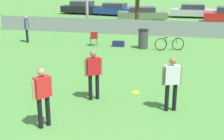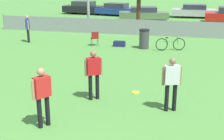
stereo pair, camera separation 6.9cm
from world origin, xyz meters
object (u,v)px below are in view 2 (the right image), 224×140
Objects in this scene: frisbee_disc at (135,92)px; gear_bag_sideline at (119,44)px; player_thrower_red at (94,71)px; parked_car_silver at (194,11)px; parked_car_olive at (144,14)px; player_receiver_white at (172,80)px; bicycle_sideline at (170,44)px; player_defender_red at (42,93)px; parked_car_blue at (116,9)px; folding_chair_sideline at (95,37)px; trash_bin at (144,39)px; parked_car_dark at (84,8)px; spectator_in_blue at (28,27)px.

frisbee_disc is 7.75m from gear_bag_sideline.
player_thrower_red is at bearing -83.74° from gear_bag_sideline.
parked_car_olive is at bearing -146.00° from parked_car_silver.
player_thrower_red is 6.04× the size of frisbee_disc.
player_receiver_white is 8.39m from bicycle_sideline.
parked_car_silver is (0.96, 23.52, -0.36)m from player_receiver_white.
player_defender_red reaches higher than parked_car_olive.
frisbee_disc is (1.29, 0.93, -1.00)m from player_thrower_red.
player_thrower_red is at bearing -122.54° from bicycle_sideline.
folding_chair_sideline is at bearing -71.80° from parked_car_blue.
player_defender_red reaches higher than trash_bin.
parked_car_dark is at bearing 142.21° from parked_car_olive.
bicycle_sideline is at bearing 83.36° from frisbee_disc.
player_defender_red is 1.53× the size of trash_bin.
frisbee_disc is 0.06× the size of parked_car_blue.
folding_chair_sideline is at bearing -172.90° from gear_bag_sideline.
parked_car_dark is at bearing -177.65° from parked_car_blue.
bicycle_sideline is (2.11, 8.00, -0.65)m from player_thrower_red.
player_receiver_white is 0.40× the size of parked_car_silver.
player_thrower_red is at bearing 152.43° from player_receiver_white.
spectator_in_blue is at bearing -88.76° from parked_car_blue.
player_defender_red is 10.68m from bicycle_sideline.
parked_car_blue is (-3.62, 25.21, -0.36)m from player_defender_red.
parked_car_dark reaches higher than parked_car_silver.
player_defender_red is (-0.78, -2.26, 0.00)m from player_thrower_red.
player_thrower_red and player_defender_red have the same top height.
trash_bin is 1.58m from gear_bag_sideline.
parked_car_blue is (-3.49, 14.59, 0.49)m from gear_bag_sideline.
player_thrower_red is at bearing -67.20° from parked_car_dark.
parked_car_olive is at bearing -122.13° from folding_chair_sideline.
parked_car_dark is (-9.48, 22.56, 0.68)m from frisbee_disc.
bicycle_sideline reaches higher than gear_bag_sideline.
player_defender_red is at bearing -170.46° from player_receiver_white.
player_receiver_white reaches higher than gear_bag_sideline.
player_defender_red is 25.80m from parked_car_silver.
parked_car_silver is at bearing 78.85° from trash_bin.
player_defender_red is at bearing 174.54° from spectator_in_blue.
trash_bin is at bearing -93.16° from parked_car_olive.
parked_car_olive is at bearing 97.13° from frisbee_disc.
frisbee_disc is at bearing -73.48° from gear_bag_sideline.
trash_bin is at bearing 157.19° from bicycle_sideline.
parked_car_blue is 0.94× the size of parked_car_olive.
bicycle_sideline is (-0.48, 8.35, -0.65)m from player_receiver_white.
player_thrower_red is 19.99m from parked_car_olive.
spectator_in_blue is 14.94m from parked_car_blue.
player_defender_red is 0.38× the size of parked_car_blue.
parked_car_olive is (-1.69, 11.82, 0.06)m from trash_bin.
parked_car_olive is 1.12× the size of parked_car_silver.
trash_bin is 0.23× the size of parked_car_olive.
parked_car_dark is at bearing -30.11° from spectator_in_blue.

